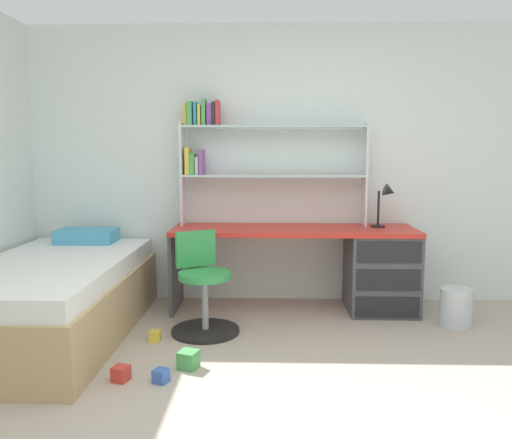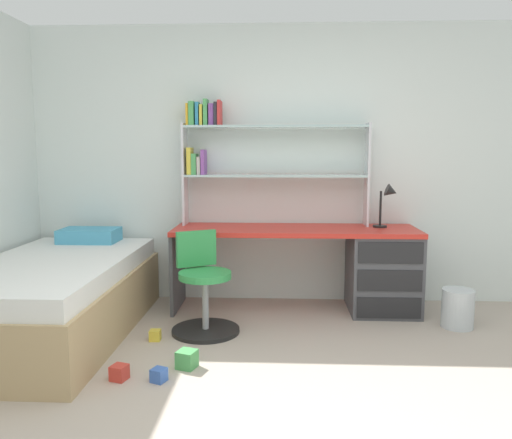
{
  "view_description": "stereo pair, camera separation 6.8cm",
  "coord_description": "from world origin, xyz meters",
  "px_view_note": "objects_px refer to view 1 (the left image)",
  "views": [
    {
      "loc": [
        -0.1,
        -2.36,
        1.37
      ],
      "look_at": [
        -0.2,
        1.34,
        0.88
      ],
      "focal_mm": 35.91,
      "sensor_mm": 36.0,
      "label": 1
    },
    {
      "loc": [
        -0.03,
        -2.36,
        1.37
      ],
      "look_at": [
        -0.2,
        1.34,
        0.88
      ],
      "focal_mm": 35.91,
      "sensor_mm": 36.0,
      "label": 2
    }
  ],
  "objects_px": {
    "swivel_chair": "(203,294)",
    "toy_block_yellow_3": "(155,336)",
    "bed_platform": "(52,299)",
    "waste_bin": "(456,307)",
    "desk_lamp": "(387,198)",
    "toy_block_red_1": "(121,374)",
    "toy_block_green_2": "(188,360)",
    "toy_block_blue_0": "(161,376)",
    "desk": "(358,264)",
    "bookshelf_hutch": "(247,150)"
  },
  "relations": [
    {
      "from": "swivel_chair",
      "to": "toy_block_yellow_3",
      "type": "height_order",
      "value": "swivel_chair"
    },
    {
      "from": "bed_platform",
      "to": "waste_bin",
      "type": "bearing_deg",
      "value": 5.71
    },
    {
      "from": "swivel_chair",
      "to": "toy_block_yellow_3",
      "type": "xyz_separation_m",
      "value": [
        -0.33,
        -0.21,
        -0.26
      ]
    },
    {
      "from": "desk_lamp",
      "to": "swivel_chair",
      "type": "relative_size",
      "value": 0.5
    },
    {
      "from": "toy_block_red_1",
      "to": "swivel_chair",
      "type": "bearing_deg",
      "value": 65.94
    },
    {
      "from": "toy_block_yellow_3",
      "to": "desk_lamp",
      "type": "bearing_deg",
      "value": 24.61
    },
    {
      "from": "toy_block_green_2",
      "to": "toy_block_blue_0",
      "type": "bearing_deg",
      "value": -122.82
    },
    {
      "from": "waste_bin",
      "to": "toy_block_green_2",
      "type": "distance_m",
      "value": 2.17
    },
    {
      "from": "toy_block_blue_0",
      "to": "toy_block_green_2",
      "type": "height_order",
      "value": "toy_block_green_2"
    },
    {
      "from": "desk",
      "to": "bookshelf_hutch",
      "type": "relative_size",
      "value": 1.28
    },
    {
      "from": "toy_block_blue_0",
      "to": "toy_block_yellow_3",
      "type": "xyz_separation_m",
      "value": [
        -0.19,
        0.67,
        -0.0
      ]
    },
    {
      "from": "desk",
      "to": "toy_block_green_2",
      "type": "bearing_deg",
      "value": -135.36
    },
    {
      "from": "desk",
      "to": "bookshelf_hutch",
      "type": "xyz_separation_m",
      "value": [
        -0.97,
        0.19,
        0.99
      ]
    },
    {
      "from": "desk",
      "to": "desk_lamp",
      "type": "height_order",
      "value": "desk_lamp"
    },
    {
      "from": "desk_lamp",
      "to": "toy_block_yellow_3",
      "type": "bearing_deg",
      "value": -155.39
    },
    {
      "from": "bed_platform",
      "to": "waste_bin",
      "type": "distance_m",
      "value": 3.12
    },
    {
      "from": "toy_block_green_2",
      "to": "toy_block_yellow_3",
      "type": "xyz_separation_m",
      "value": [
        -0.32,
        0.47,
        -0.02
      ]
    },
    {
      "from": "bookshelf_hutch",
      "to": "toy_block_green_2",
      "type": "xyz_separation_m",
      "value": [
        -0.31,
        -1.45,
        -1.33
      ]
    },
    {
      "from": "toy_block_red_1",
      "to": "toy_block_yellow_3",
      "type": "height_order",
      "value": "toy_block_red_1"
    },
    {
      "from": "desk_lamp",
      "to": "toy_block_blue_0",
      "type": "relative_size",
      "value": 4.72
    },
    {
      "from": "toy_block_green_2",
      "to": "toy_block_yellow_3",
      "type": "height_order",
      "value": "toy_block_green_2"
    },
    {
      "from": "toy_block_green_2",
      "to": "bed_platform",
      "type": "bearing_deg",
      "value": 153.47
    },
    {
      "from": "toy_block_green_2",
      "to": "desk",
      "type": "bearing_deg",
      "value": 44.64
    },
    {
      "from": "waste_bin",
      "to": "toy_block_red_1",
      "type": "distance_m",
      "value": 2.6
    },
    {
      "from": "bookshelf_hutch",
      "to": "toy_block_red_1",
      "type": "height_order",
      "value": "bookshelf_hutch"
    },
    {
      "from": "desk",
      "to": "toy_block_blue_0",
      "type": "height_order",
      "value": "desk"
    },
    {
      "from": "bookshelf_hutch",
      "to": "swivel_chair",
      "type": "bearing_deg",
      "value": -111.02
    },
    {
      "from": "swivel_chair",
      "to": "toy_block_green_2",
      "type": "relative_size",
      "value": 6.71
    },
    {
      "from": "toy_block_red_1",
      "to": "bed_platform",
      "type": "bearing_deg",
      "value": 134.33
    },
    {
      "from": "desk",
      "to": "toy_block_blue_0",
      "type": "distance_m",
      "value": 2.07
    },
    {
      "from": "desk",
      "to": "bookshelf_hutch",
      "type": "distance_m",
      "value": 1.4
    },
    {
      "from": "swivel_chair",
      "to": "toy_block_red_1",
      "type": "distance_m",
      "value": 0.99
    },
    {
      "from": "swivel_chair",
      "to": "bed_platform",
      "type": "height_order",
      "value": "swivel_chair"
    },
    {
      "from": "desk_lamp",
      "to": "toy_block_blue_0",
      "type": "bearing_deg",
      "value": -137.51
    },
    {
      "from": "bookshelf_hutch",
      "to": "toy_block_green_2",
      "type": "height_order",
      "value": "bookshelf_hutch"
    },
    {
      "from": "toy_block_yellow_3",
      "to": "toy_block_red_1",
      "type": "bearing_deg",
      "value": -95.08
    },
    {
      "from": "toy_block_red_1",
      "to": "bookshelf_hutch",
      "type": "bearing_deg",
      "value": 67.35
    },
    {
      "from": "desk_lamp",
      "to": "bed_platform",
      "type": "xyz_separation_m",
      "value": [
        -2.63,
        -0.76,
        -0.69
      ]
    },
    {
      "from": "toy_block_green_2",
      "to": "toy_block_red_1",
      "type": "bearing_deg",
      "value": -153.0
    },
    {
      "from": "desk",
      "to": "bookshelf_hutch",
      "type": "bearing_deg",
      "value": 169.01
    },
    {
      "from": "bed_platform",
      "to": "bookshelf_hutch",
      "type": "bearing_deg",
      "value": 32.49
    },
    {
      "from": "toy_block_red_1",
      "to": "toy_block_yellow_3",
      "type": "bearing_deg",
      "value": 84.92
    },
    {
      "from": "toy_block_blue_0",
      "to": "toy_block_green_2",
      "type": "relative_size",
      "value": 0.71
    },
    {
      "from": "swivel_chair",
      "to": "bookshelf_hutch",
      "type": "bearing_deg",
      "value": 68.98
    },
    {
      "from": "desk",
      "to": "waste_bin",
      "type": "bearing_deg",
      "value": -29.45
    },
    {
      "from": "desk",
      "to": "toy_block_blue_0",
      "type": "xyz_separation_m",
      "value": [
        -1.41,
        -1.47,
        -0.36
      ]
    },
    {
      "from": "waste_bin",
      "to": "toy_block_blue_0",
      "type": "distance_m",
      "value": 2.38
    },
    {
      "from": "desk",
      "to": "swivel_chair",
      "type": "distance_m",
      "value": 1.4
    },
    {
      "from": "toy_block_blue_0",
      "to": "toy_block_green_2",
      "type": "distance_m",
      "value": 0.25
    },
    {
      "from": "desk",
      "to": "desk_lamp",
      "type": "relative_size",
      "value": 5.47
    }
  ]
}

